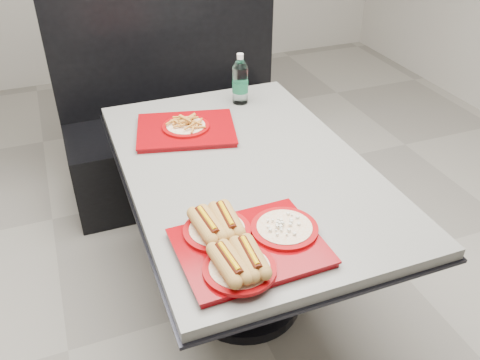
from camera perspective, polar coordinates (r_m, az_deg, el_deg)
name	(u,v)px	position (r m, az deg, el deg)	size (l,w,h in m)	color
ground	(245,300)	(2.44, 0.51, -13.31)	(6.00, 6.00, 0.00)	gray
diner_table	(245,199)	(2.06, 0.59, -2.12)	(0.92, 1.42, 0.75)	black
booth_bench	(178,123)	(3.05, -7.01, 6.38)	(1.30, 0.57, 1.35)	black
tray_near	(244,243)	(1.54, 0.44, -7.07)	(0.46, 0.40, 0.10)	#830308
tray_far	(186,128)	(2.19, -6.09, 5.87)	(0.48, 0.41, 0.08)	#830308
water_bottle	(240,82)	(2.41, 0.02, 10.96)	(0.08, 0.08, 0.24)	silver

